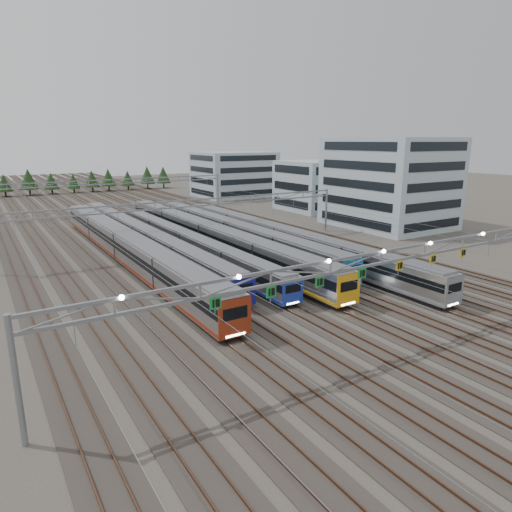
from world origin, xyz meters
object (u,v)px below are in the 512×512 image
depot_bldg_north (234,174)px  train_c (188,243)px  train_f (281,238)px  depot_bldg_south (389,183)px  train_b (142,236)px  gantry_far (113,186)px  depot_bldg_mid (314,186)px  train_d (208,235)px  train_a (125,246)px  gantry_mid (190,209)px  train_e (232,232)px  gantry_near (382,260)px

depot_bldg_north → train_c: bearing=-124.4°
train_f → depot_bldg_south: depot_bldg_south is taller
train_b → gantry_far: (6.75, 41.12, 4.34)m
train_f → depot_bldg_north: (29.26, 67.55, 4.57)m
depot_bldg_south → depot_bldg_mid: depot_bldg_south is taller
train_b → depot_bldg_mid: (49.78, 18.64, 3.94)m
train_b → train_d: train_d is taller
train_a → train_d: train_a is taller
train_b → depot_bldg_south: depot_bldg_south is taller
train_b → train_c: (4.50, -7.89, -0.13)m
gantry_mid → depot_bldg_mid: (43.03, 22.52, -0.39)m
gantry_mid → depot_bldg_south: bearing=-3.3°
train_c → train_d: train_d is taller
depot_bldg_mid → train_b: bearing=-159.5°
train_e → gantry_mid: 8.06m
train_a → depot_bldg_south: size_ratio=2.91×
train_b → train_c: train_b is taller
train_b → depot_bldg_north: (47.26, 54.51, 4.64)m
gantry_near → depot_bldg_north: (40.55, 98.51, -0.39)m
train_e → gantry_near: gantry_near is taller
gantry_mid → depot_bldg_mid: size_ratio=3.52×
train_c → gantry_far: size_ratio=0.95×
train_f → gantry_near: bearing=-110.0°
train_e → gantry_near: (-6.80, -38.70, 4.86)m
train_d → depot_bldg_north: depot_bldg_north is taller
train_c → gantry_far: (2.25, 49.01, 4.46)m
depot_bldg_north → depot_bldg_mid: bearing=-86.0°
depot_bldg_south → train_c: bearing=-177.9°
train_d → train_f: (9.00, -7.58, -0.13)m
train_d → depot_bldg_south: size_ratio=2.95×
depot_bldg_mid → gantry_near: bearing=-124.5°
depot_bldg_south → depot_bldg_north: bearing=91.4°
train_b → gantry_far: gantry_far is taller
train_a → gantry_far: size_ratio=1.14×
train_e → depot_bldg_south: depot_bldg_south is taller
train_f → gantry_mid: bearing=140.8°
train_c → train_e: bearing=16.0°
train_a → depot_bldg_mid: 59.97m
train_b → depot_bldg_mid: depot_bldg_mid is taller
train_c → gantry_far: 49.26m
gantry_near → gantry_mid: 40.12m
train_c → train_a: bearing=171.9°
gantry_far → train_d: bearing=-87.2°
train_c → depot_bldg_north: depot_bldg_north is taller
train_f → gantry_near: (-11.30, -30.96, 4.97)m
train_e → depot_bldg_south: 35.81m
gantry_far → depot_bldg_mid: bearing=-27.6°
gantry_near → depot_bldg_north: bearing=67.6°
train_a → gantry_mid: bearing=13.6°
train_f → depot_bldg_south: 32.12m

